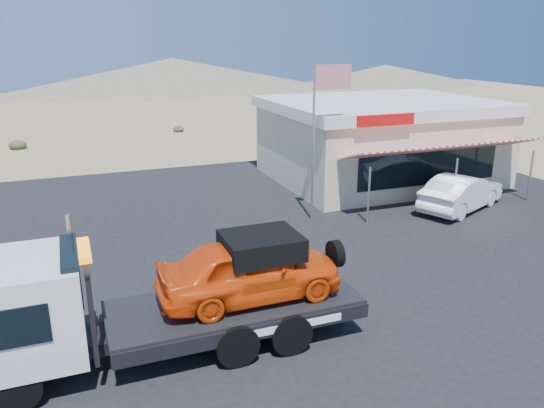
# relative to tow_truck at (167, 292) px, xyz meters

# --- Properties ---
(ground) EXTENTS (120.00, 120.00, 0.00)m
(ground) POSITION_rel_tow_truck_xyz_m (2.20, 2.60, -1.49)
(ground) COLOR olive
(ground) RESTS_ON ground
(asphalt_lot) EXTENTS (32.00, 24.00, 0.02)m
(asphalt_lot) POSITION_rel_tow_truck_xyz_m (4.20, 5.60, -1.48)
(asphalt_lot) COLOR black
(asphalt_lot) RESTS_ON ground
(tow_truck) EXTENTS (8.29, 2.46, 2.77)m
(tow_truck) POSITION_rel_tow_truck_xyz_m (0.00, 0.00, 0.00)
(tow_truck) COLOR black
(tow_truck) RESTS_ON asphalt_lot
(white_sedan) EXTENTS (4.73, 3.21, 1.47)m
(white_sedan) POSITION_rel_tow_truck_xyz_m (13.12, 5.93, -0.74)
(white_sedan) COLOR silver
(white_sedan) RESTS_ON asphalt_lot
(jerky_store) EXTENTS (10.40, 9.97, 3.90)m
(jerky_store) POSITION_rel_tow_truck_xyz_m (12.70, 11.57, 0.50)
(jerky_store) COLOR beige
(jerky_store) RESTS_ON asphalt_lot
(flagpole) EXTENTS (1.55, 0.10, 6.00)m
(flagpole) POSITION_rel_tow_truck_xyz_m (7.14, 7.10, 2.27)
(flagpole) COLOR #99999E
(flagpole) RESTS_ON asphalt_lot
(distant_hills) EXTENTS (126.00, 48.00, 4.20)m
(distant_hills) POSITION_rel_tow_truck_xyz_m (-7.57, 57.74, 0.39)
(distant_hills) COLOR #726B59
(distant_hills) RESTS_ON ground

